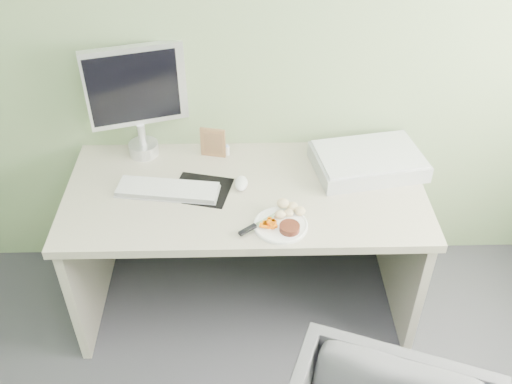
{
  "coord_description": "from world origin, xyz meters",
  "views": [
    {
      "loc": [
        0.0,
        -0.36,
        2.3
      ],
      "look_at": [
        0.05,
        1.5,
        0.82
      ],
      "focal_mm": 40.0,
      "sensor_mm": 36.0,
      "label": 1
    }
  ],
  "objects_px": {
    "plate": "(281,225)",
    "desk": "(246,221)",
    "scanner": "(368,162)",
    "monitor": "(137,96)"
  },
  "relations": [
    {
      "from": "plate",
      "to": "desk",
      "type": "bearing_deg",
      "value": 120.56
    },
    {
      "from": "plate",
      "to": "monitor",
      "type": "relative_size",
      "value": 0.42
    },
    {
      "from": "scanner",
      "to": "monitor",
      "type": "height_order",
      "value": "monitor"
    },
    {
      "from": "desk",
      "to": "scanner",
      "type": "distance_m",
      "value": 0.63
    },
    {
      "from": "desk",
      "to": "monitor",
      "type": "height_order",
      "value": "monitor"
    },
    {
      "from": "desk",
      "to": "scanner",
      "type": "relative_size",
      "value": 3.27
    },
    {
      "from": "desk",
      "to": "monitor",
      "type": "bearing_deg",
      "value": 147.02
    },
    {
      "from": "plate",
      "to": "scanner",
      "type": "bearing_deg",
      "value": 42.8
    },
    {
      "from": "scanner",
      "to": "desk",
      "type": "bearing_deg",
      "value": -175.31
    },
    {
      "from": "desk",
      "to": "plate",
      "type": "relative_size",
      "value": 7.11
    }
  ]
}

